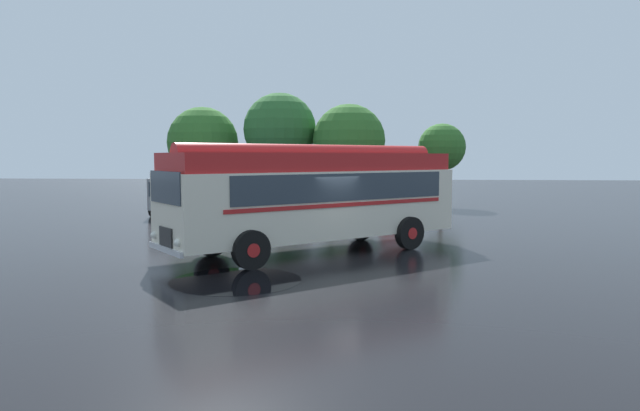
{
  "coord_description": "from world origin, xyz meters",
  "views": [
    {
      "loc": [
        1.36,
        -17.91,
        3.1
      ],
      "look_at": [
        -0.14,
        1.85,
        1.4
      ],
      "focal_mm": 32.0,
      "sensor_mm": 36.0,
      "label": 1
    }
  ],
  "objects": [
    {
      "name": "ground_plane",
      "position": [
        0.0,
        0.0,
        0.0
      ],
      "size": [
        120.0,
        120.0,
        0.0
      ],
      "primitive_type": "plane",
      "color": "black"
    },
    {
      "name": "vintage_bus",
      "position": [
        -0.15,
        0.35,
        1.89
      ],
      "size": [
        9.33,
        8.31,
        3.49
      ],
      "color": "silver",
      "rests_on": "ground"
    },
    {
      "name": "car_near_left",
      "position": [
        -5.24,
        13.48,
        0.85
      ],
      "size": [
        2.42,
        4.41,
        1.66
      ],
      "color": "navy",
      "rests_on": "ground"
    },
    {
      "name": "car_mid_left",
      "position": [
        -2.19,
        13.53,
        0.85
      ],
      "size": [
        2.09,
        4.27,
        1.66
      ],
      "color": "#4C5156",
      "rests_on": "ground"
    },
    {
      "name": "car_mid_right",
      "position": [
        0.56,
        13.22,
        0.85
      ],
      "size": [
        2.15,
        4.3,
        1.66
      ],
      "color": "silver",
      "rests_on": "ground"
    },
    {
      "name": "car_far_right",
      "position": [
        3.19,
        13.09,
        0.85
      ],
      "size": [
        2.26,
        4.34,
        1.66
      ],
      "color": "maroon",
      "rests_on": "ground"
    },
    {
      "name": "box_van",
      "position": [
        -8.35,
        12.82,
        1.36
      ],
      "size": [
        2.51,
        5.84,
        2.5
      ],
      "color": "#B2B7BC",
      "rests_on": "ground"
    },
    {
      "name": "tree_far_left",
      "position": [
        -9.43,
        19.66,
        4.06
      ],
      "size": [
        4.7,
        4.7,
        6.41
      ],
      "color": "#4C3823",
      "rests_on": "ground"
    },
    {
      "name": "tree_left_of_centre",
      "position": [
        -4.01,
        19.18,
        4.83
      ],
      "size": [
        4.74,
        4.74,
        7.25
      ],
      "color": "#4C3823",
      "rests_on": "ground"
    },
    {
      "name": "tree_centre",
      "position": [
        0.37,
        18.31,
        4.08
      ],
      "size": [
        4.6,
        4.6,
        6.42
      ],
      "color": "#4C3823",
      "rests_on": "ground"
    },
    {
      "name": "tree_right_of_centre",
      "position": [
        6.15,
        18.24,
        3.66
      ],
      "size": [
        2.94,
        2.94,
        5.16
      ],
      "color": "#4C3823",
      "rests_on": "ground"
    },
    {
      "name": "puddle_patch",
      "position": [
        -1.81,
        -4.02,
        0.0
      ],
      "size": [
        3.3,
        3.3,
        0.01
      ],
      "primitive_type": "cylinder",
      "color": "black",
      "rests_on": "ground"
    }
  ]
}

